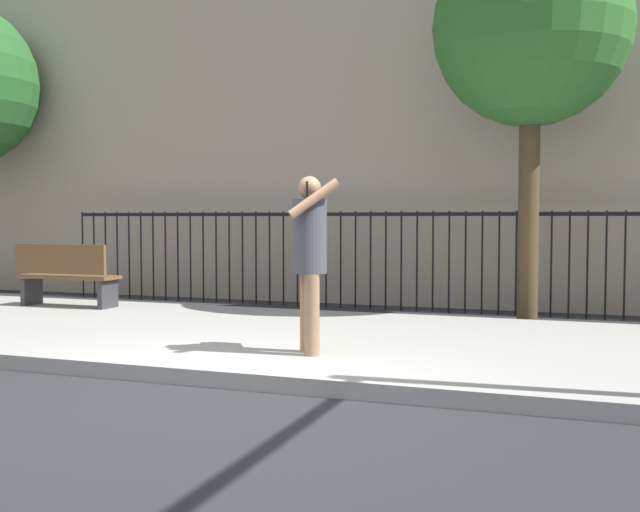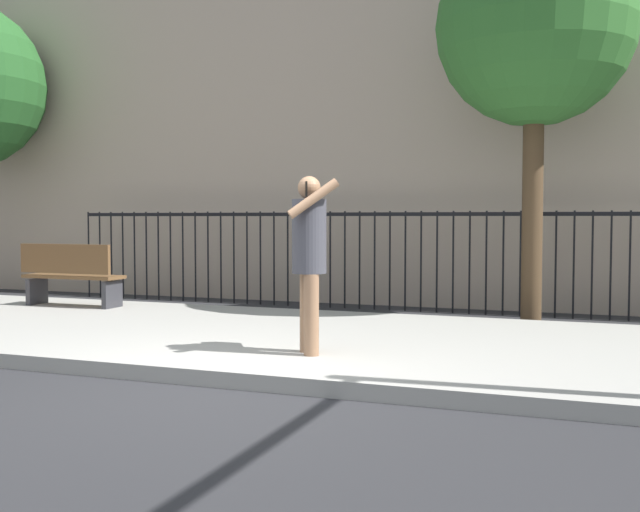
# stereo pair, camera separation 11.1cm
# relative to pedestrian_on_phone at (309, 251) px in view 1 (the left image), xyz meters

# --- Properties ---
(ground_plane) EXTENTS (60.00, 60.00, 0.00)m
(ground_plane) POSITION_rel_pedestrian_on_phone_xyz_m (-0.37, -1.11, -1.17)
(ground_plane) COLOR #28282B
(sidewalk) EXTENTS (28.00, 4.40, 0.15)m
(sidewalk) POSITION_rel_pedestrian_on_phone_xyz_m (-0.37, 1.09, -1.10)
(sidewalk) COLOR #9E9B93
(sidewalk) RESTS_ON ground
(building_facade) EXTENTS (28.00, 4.00, 9.77)m
(building_facade) POSITION_rel_pedestrian_on_phone_xyz_m (-0.37, 7.39, 3.71)
(building_facade) COLOR tan
(building_facade) RESTS_ON ground
(iron_fence) EXTENTS (12.03, 0.04, 1.60)m
(iron_fence) POSITION_rel_pedestrian_on_phone_xyz_m (-0.37, 4.79, -0.15)
(iron_fence) COLOR black
(iron_fence) RESTS_ON ground
(pedestrian_on_phone) EXTENTS (0.63, 0.72, 1.75)m
(pedestrian_on_phone) POSITION_rel_pedestrian_on_phone_xyz_m (0.00, 0.00, 0.00)
(pedestrian_on_phone) COLOR #936B4C
(pedestrian_on_phone) RESTS_ON sidewalk
(street_bench) EXTENTS (1.60, 0.45, 0.95)m
(street_bench) POSITION_rel_pedestrian_on_phone_xyz_m (-4.82, 2.36, -0.52)
(street_bench) COLOR brown
(street_bench) RESTS_ON sidewalk
(street_tree_mid) EXTENTS (2.73, 2.73, 5.50)m
(street_tree_mid) POSITION_rel_pedestrian_on_phone_xyz_m (1.78, 4.01, 2.92)
(street_tree_mid) COLOR #4C3823
(street_tree_mid) RESTS_ON ground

